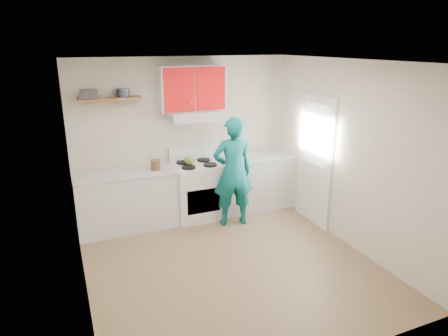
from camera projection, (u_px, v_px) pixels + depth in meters
name	position (u px, v px, depth m)	size (l,w,h in m)	color
floor	(230.00, 263.00, 5.30)	(3.80, 3.80, 0.00)	brown
ceiling	(231.00, 61.00, 4.52)	(3.60, 3.80, 0.04)	white
back_wall	(184.00, 138.00, 6.57)	(3.60, 0.04, 2.60)	beige
front_wall	(324.00, 236.00, 3.24)	(3.60, 0.04, 2.60)	beige
left_wall	(76.00, 190.00, 4.24)	(0.04, 3.80, 2.60)	beige
right_wall	(348.00, 155.00, 5.58)	(0.04, 3.80, 2.60)	beige
door	(315.00, 161.00, 6.26)	(0.05, 0.85, 2.05)	white
door_glass	(316.00, 135.00, 6.13)	(0.01, 0.55, 0.95)	white
counter_left	(127.00, 201.00, 6.18)	(1.52, 0.60, 0.90)	silver
counter_right	(253.00, 183.00, 6.99)	(1.32, 0.60, 0.90)	silver
stove	(197.00, 191.00, 6.58)	(0.76, 0.65, 0.92)	white
range_hood	(193.00, 116.00, 6.30)	(0.76, 0.44, 0.15)	silver
upper_cabinets	(192.00, 88.00, 6.22)	(1.02, 0.33, 0.70)	red
shelf	(110.00, 99.00, 5.80)	(0.90, 0.30, 0.04)	brown
books	(89.00, 94.00, 5.68)	(0.24, 0.17, 0.12)	#463E44
tin	(123.00, 93.00, 5.86)	(0.19, 0.19, 0.12)	#333D4C
kettle	(189.00, 160.00, 6.44)	(0.16, 0.16, 0.14)	olive
crock	(156.00, 166.00, 6.14)	(0.15, 0.15, 0.18)	#4B3821
cutting_board	(244.00, 159.00, 6.76)	(0.32, 0.24, 0.02)	olive
silicone_mat	(280.00, 156.00, 6.99)	(0.29, 0.24, 0.01)	red
person	(233.00, 172.00, 6.22)	(0.64, 0.42, 1.74)	#0B6465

